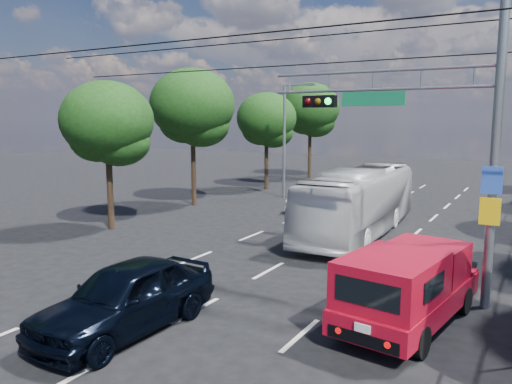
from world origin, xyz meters
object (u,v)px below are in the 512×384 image
Objects in this scene: red_pickup at (408,284)px; navy_hatchback at (126,297)px; signal_mast at (447,107)px; white_bus at (359,202)px; white_van at (313,198)px.

red_pickup reaches higher than navy_hatchback.
signal_mast is at bearing 46.00° from navy_hatchback.
navy_hatchback is 12.52m from white_bus.
navy_hatchback is 16.84m from white_van.
white_bus is at bearing -45.87° from white_van.
white_bus reaches higher than white_van.
white_van is (-8.14, 13.07, -0.36)m from red_pickup.
white_van is (-3.99, 4.24, -0.76)m from white_bus.
red_pickup is 15.41m from white_van.
signal_mast is 4.76m from red_pickup.
red_pickup reaches higher than white_van.
navy_hatchback is at bearing -147.66° from red_pickup.
signal_mast is 1.77× the size of red_pickup.
navy_hatchback is at bearing -80.64° from white_van.
signal_mast is 14.51m from white_van.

